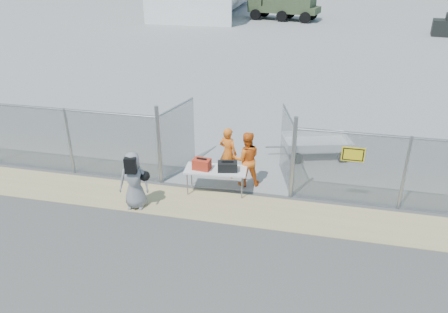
% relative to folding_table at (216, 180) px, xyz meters
% --- Properties ---
extents(ground, '(160.00, 160.00, 0.00)m').
position_rel_folding_table_xyz_m(ground, '(0.20, -1.80, -0.38)').
color(ground, '#3F3F3F').
extents(tarmac_inside, '(160.00, 80.00, 0.01)m').
position_rel_folding_table_xyz_m(tarmac_inside, '(0.20, 40.20, -0.38)').
color(tarmac_inside, gray).
rests_on(tarmac_inside, ground).
extents(dirt_strip, '(44.00, 1.60, 0.01)m').
position_rel_folding_table_xyz_m(dirt_strip, '(0.20, -0.80, -0.38)').
color(dirt_strip, tan).
rests_on(dirt_strip, ground).
extents(chain_link_fence, '(40.00, 0.20, 2.20)m').
position_rel_folding_table_xyz_m(chain_link_fence, '(0.20, 0.20, 0.72)').
color(chain_link_fence, gray).
rests_on(chain_link_fence, ground).
extents(folding_table, '(1.86, 0.91, 0.77)m').
position_rel_folding_table_xyz_m(folding_table, '(0.00, 0.00, 0.00)').
color(folding_table, silver).
rests_on(folding_table, ground).
extents(orange_bag, '(0.53, 0.38, 0.31)m').
position_rel_folding_table_xyz_m(orange_bag, '(-0.40, -0.09, 0.54)').
color(orange_bag, red).
rests_on(orange_bag, folding_table).
extents(black_duffel, '(0.62, 0.44, 0.27)m').
position_rel_folding_table_xyz_m(black_duffel, '(0.36, -0.03, 0.52)').
color(black_duffel, black).
rests_on(black_duffel, folding_table).
extents(security_worker_left, '(0.71, 0.59, 1.67)m').
position_rel_folding_table_xyz_m(security_worker_left, '(0.14, 1.02, 0.45)').
color(security_worker_left, orange).
rests_on(security_worker_left, ground).
extents(security_worker_right, '(1.00, 0.88, 1.73)m').
position_rel_folding_table_xyz_m(security_worker_right, '(0.79, 0.65, 0.48)').
color(security_worker_right, orange).
rests_on(security_worker_right, ground).
extents(visitor, '(0.90, 0.66, 1.67)m').
position_rel_folding_table_xyz_m(visitor, '(-2.00, -1.30, 0.45)').
color(visitor, gray).
rests_on(visitor, ground).
extents(utility_trailer, '(3.22, 2.25, 0.71)m').
position_rel_folding_table_xyz_m(utility_trailer, '(2.81, 3.26, -0.03)').
color(utility_trailer, silver).
rests_on(utility_trailer, ground).
extents(military_truck, '(7.25, 3.92, 3.27)m').
position_rel_folding_table_xyz_m(military_truck, '(-1.40, 34.77, 1.25)').
color(military_truck, '#3E4C2E').
rests_on(military_truck, ground).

